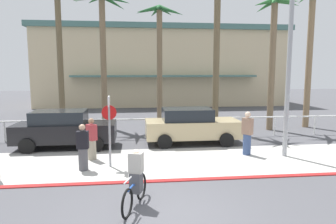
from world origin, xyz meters
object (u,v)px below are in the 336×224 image
at_px(palm_tree_3, 159,36).
at_px(pedestrian_0, 247,135).
at_px(car_black_1, 65,129).
at_px(pedestrian_1, 92,141).
at_px(palm_tree_4, 217,10).
at_px(palm_tree_6, 312,27).
at_px(car_tan_2, 191,126).
at_px(streetlight_curb, 293,49).
at_px(palm_tree_2, 103,27).
at_px(palm_tree_1, 59,26).
at_px(pedestrian_2, 83,149).
at_px(stop_sign_bike_lane, 109,121).
at_px(palm_tree_5, 274,36).
at_px(cyclist_blue_0, 136,180).

xyz_separation_m(palm_tree_3, pedestrian_0, (2.90, -8.13, -4.80)).
relative_size(car_black_1, pedestrian_1, 2.68).
xyz_separation_m(palm_tree_4, palm_tree_6, (5.91, 0.41, -0.75)).
bearing_deg(palm_tree_6, car_tan_2, -155.87).
bearing_deg(palm_tree_3, streetlight_curb, -63.45).
bearing_deg(palm_tree_2, palm_tree_1, 157.06).
xyz_separation_m(streetlight_curb, palm_tree_6, (4.57, 6.42, 1.78)).
relative_size(palm_tree_6, pedestrian_2, 5.08).
bearing_deg(palm_tree_4, pedestrian_2, -134.01).
bearing_deg(palm_tree_1, stop_sign_bike_lane, -68.51).
xyz_separation_m(palm_tree_4, pedestrian_2, (-6.48, -6.71, -6.05)).
bearing_deg(pedestrian_2, palm_tree_6, 29.89).
bearing_deg(palm_tree_5, pedestrian_0, -123.14).
distance_m(streetlight_curb, palm_tree_4, 6.65).
distance_m(palm_tree_6, pedestrian_0, 9.87).
bearing_deg(palm_tree_5, palm_tree_4, 175.91).
bearing_deg(stop_sign_bike_lane, car_tan_2, 42.48).
bearing_deg(palm_tree_4, palm_tree_5, -4.09).
bearing_deg(pedestrian_0, palm_tree_5, 56.86).
xyz_separation_m(streetlight_curb, palm_tree_4, (-1.34, 6.01, 2.53)).
distance_m(palm_tree_1, pedestrian_1, 10.35).
bearing_deg(palm_tree_5, palm_tree_1, 166.00).
height_order(palm_tree_5, car_tan_2, palm_tree_5).
bearing_deg(stop_sign_bike_lane, palm_tree_5, 34.88).
bearing_deg(palm_tree_1, palm_tree_2, -22.94).
distance_m(palm_tree_1, car_tan_2, 10.82).
height_order(palm_tree_5, cyclist_blue_0, palm_tree_5).
relative_size(streetlight_curb, pedestrian_1, 4.56).
relative_size(palm_tree_6, pedestrian_1, 5.05).
relative_size(palm_tree_2, car_black_1, 1.81).
bearing_deg(palm_tree_3, palm_tree_2, -163.17).
height_order(palm_tree_5, car_black_1, palm_tree_5).
distance_m(palm_tree_3, pedestrian_2, 11.17).
relative_size(stop_sign_bike_lane, palm_tree_5, 0.34).
bearing_deg(palm_tree_6, palm_tree_2, 174.09).
relative_size(streetlight_curb, pedestrian_2, 4.59).
bearing_deg(pedestrian_1, cyclist_blue_0, -69.30).
distance_m(palm_tree_1, pedestrian_2, 11.39).
xyz_separation_m(streetlight_curb, palm_tree_3, (-4.36, 8.72, 1.37)).
bearing_deg(pedestrian_0, palm_tree_2, 131.56).
height_order(pedestrian_0, pedestrian_1, pedestrian_0).
distance_m(stop_sign_bike_lane, palm_tree_4, 9.92).
distance_m(palm_tree_5, car_black_1, 12.35).
bearing_deg(streetlight_curb, stop_sign_bike_lane, -176.73).
height_order(palm_tree_6, cyclist_blue_0, palm_tree_6).
bearing_deg(streetlight_curb, palm_tree_6, 54.54).
distance_m(stop_sign_bike_lane, car_tan_2, 4.90).
xyz_separation_m(palm_tree_1, pedestrian_1, (2.89, -8.30, -5.47)).
relative_size(palm_tree_4, pedestrian_0, 5.21).
bearing_deg(palm_tree_2, car_black_1, -105.60).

